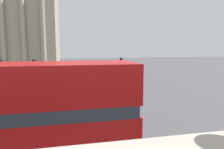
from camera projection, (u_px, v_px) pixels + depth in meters
plaza_building_left at (5, 25)px, 44.10m from camera, size 22.95×16.82×20.12m
traffic_light_near at (4, 84)px, 11.89m from camera, size 0.42×0.24×4.17m
traffic_light_mid at (34, 73)px, 18.45m from camera, size 0.42×0.24×3.87m
traffic_light_far at (121, 66)px, 27.24m from camera, size 0.42×0.24×3.63m
car_silver at (38, 85)px, 22.77m from camera, size 4.20×1.93×1.35m
pedestrian_olive at (134, 101)px, 14.37m from camera, size 0.32×0.32×1.78m
pedestrian_white at (119, 70)px, 35.66m from camera, size 0.32×0.32×1.71m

